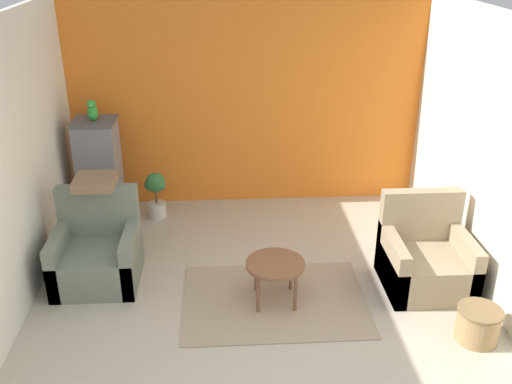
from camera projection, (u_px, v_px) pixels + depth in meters
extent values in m
cube|color=orange|center=(247.00, 103.00, 7.26)|extent=(4.58, 0.06, 2.69)
cube|color=silver|center=(20.00, 160.00, 5.44)|extent=(0.06, 3.67, 2.69)
cube|color=silver|center=(481.00, 150.00, 5.70)|extent=(0.06, 3.67, 2.69)
cube|color=gray|center=(275.00, 300.00, 5.65)|extent=(1.80, 1.31, 0.01)
cylinder|color=brown|center=(275.00, 264.00, 5.47)|extent=(0.57, 0.57, 0.04)
cylinder|color=brown|center=(258.00, 295.00, 5.39)|extent=(0.04, 0.04, 0.40)
cylinder|color=brown|center=(295.00, 293.00, 5.41)|extent=(0.04, 0.04, 0.40)
cylinder|color=brown|center=(256.00, 274.00, 5.71)|extent=(0.04, 0.04, 0.40)
cylinder|color=brown|center=(291.00, 273.00, 5.73)|extent=(0.04, 0.04, 0.40)
cube|color=slate|center=(98.00, 265.00, 5.89)|extent=(0.84, 0.81, 0.39)
cube|color=slate|center=(98.00, 210.00, 5.99)|extent=(0.84, 0.14, 0.55)
cube|color=slate|center=(61.00, 258.00, 5.83)|extent=(0.12, 0.81, 0.58)
cube|color=slate|center=(132.00, 256.00, 5.87)|extent=(0.12, 0.81, 0.58)
cube|color=#9E896B|center=(426.00, 270.00, 5.79)|extent=(0.84, 0.81, 0.39)
cube|color=#9E896B|center=(421.00, 214.00, 5.90)|extent=(0.84, 0.14, 0.55)
cube|color=#9E896B|center=(392.00, 263.00, 5.73)|extent=(0.12, 0.81, 0.58)
cube|color=#9E896B|center=(462.00, 261.00, 5.77)|extent=(0.12, 0.81, 0.58)
cube|color=#555559|center=(106.00, 217.00, 7.22)|extent=(0.52, 0.52, 0.08)
cube|color=gray|center=(100.00, 170.00, 6.95)|extent=(0.48, 0.48, 1.20)
cube|color=#555559|center=(94.00, 122.00, 6.70)|extent=(0.50, 0.50, 0.03)
ellipsoid|color=green|center=(93.00, 113.00, 6.65)|extent=(0.12, 0.15, 0.19)
sphere|color=green|center=(91.00, 104.00, 6.59)|extent=(0.10, 0.10, 0.10)
cone|color=gold|center=(91.00, 106.00, 6.55)|extent=(0.05, 0.05, 0.05)
cone|color=green|center=(94.00, 113.00, 6.72)|extent=(0.06, 0.12, 0.16)
cylinder|color=beige|center=(157.00, 210.00, 7.28)|extent=(0.22, 0.22, 0.19)
cylinder|color=brown|center=(156.00, 196.00, 7.20)|extent=(0.03, 0.03, 0.20)
sphere|color=#337038|center=(155.00, 182.00, 7.12)|extent=(0.25, 0.25, 0.25)
sphere|color=#337038|center=(150.00, 185.00, 7.16)|extent=(0.15, 0.15, 0.15)
sphere|color=#337038|center=(160.00, 185.00, 7.12)|extent=(0.14, 0.14, 0.14)
cylinder|color=#A37F51|center=(478.00, 324.00, 5.05)|extent=(0.38, 0.38, 0.32)
cylinder|color=brown|center=(481.00, 311.00, 4.99)|extent=(0.39, 0.39, 0.02)
cube|color=#846647|center=(95.00, 182.00, 5.86)|extent=(0.41, 0.41, 0.10)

